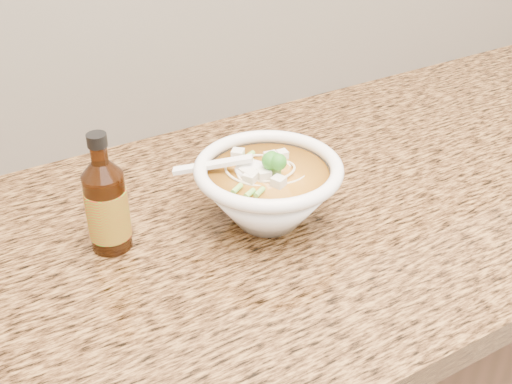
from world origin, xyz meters
TOP-DOWN VIEW (x-y plane):
  - counter_slab at (0.00, 1.68)m, footprint 4.00×0.68m
  - soup_bowl at (-0.08, 1.66)m, footprint 0.22×0.21m
  - hot_sauce_bottle at (-0.30, 1.71)m, footprint 0.06×0.06m

SIDE VIEW (x-z plane):
  - counter_slab at x=0.00m, z-range 0.86..0.90m
  - soup_bowl at x=-0.08m, z-range 0.89..1.01m
  - hot_sauce_bottle at x=-0.30m, z-range 0.88..1.05m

